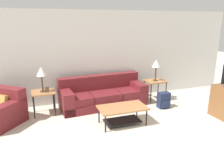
# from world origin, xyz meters

# --- Properties ---
(wall_back) EXTENTS (8.82, 0.06, 2.60)m
(wall_back) POSITION_xyz_m (0.00, 3.89, 1.30)
(wall_back) COLOR silver
(wall_back) RESTS_ON ground_plane
(couch) EXTENTS (2.43, 1.04, 0.82)m
(couch) POSITION_xyz_m (-0.03, 3.34, 0.30)
(couch) COLOR maroon
(couch) RESTS_ON ground_plane
(coffee_table) EXTENTS (1.10, 0.62, 0.42)m
(coffee_table) POSITION_xyz_m (0.05, 2.06, 0.31)
(coffee_table) COLOR #A87042
(coffee_table) RESTS_ON ground_plane
(side_table_left) EXTENTS (0.58, 0.51, 0.60)m
(side_table_left) POSITION_xyz_m (-1.62, 3.25, 0.54)
(side_table_left) COLOR #A87042
(side_table_left) RESTS_ON ground_plane
(side_table_right) EXTENTS (0.58, 0.51, 0.60)m
(side_table_right) POSITION_xyz_m (1.57, 3.25, 0.54)
(side_table_right) COLOR #A87042
(side_table_right) RESTS_ON ground_plane
(table_lamp_left) EXTENTS (0.24, 0.24, 0.63)m
(table_lamp_left) POSITION_xyz_m (-1.62, 3.25, 1.10)
(table_lamp_left) COLOR #472D1E
(table_lamp_left) RESTS_ON side_table_left
(table_lamp_right) EXTENTS (0.24, 0.24, 0.63)m
(table_lamp_right) POSITION_xyz_m (1.57, 3.25, 1.10)
(table_lamp_right) COLOR #472D1E
(table_lamp_right) RESTS_ON side_table_right
(backpack) EXTENTS (0.31, 0.29, 0.43)m
(backpack) POSITION_xyz_m (1.48, 2.61, 0.21)
(backpack) COLOR #1E2847
(backpack) RESTS_ON ground_plane
(picture_frame) EXTENTS (0.10, 0.04, 0.13)m
(picture_frame) POSITION_xyz_m (-1.52, 3.17, 0.67)
(picture_frame) COLOR #4C3828
(picture_frame) RESTS_ON side_table_left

